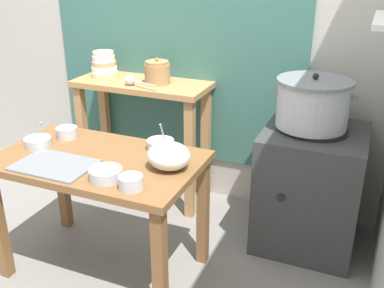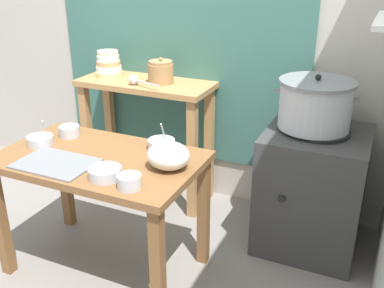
% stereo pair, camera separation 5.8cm
% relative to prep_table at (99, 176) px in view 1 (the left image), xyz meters
% --- Properties ---
extents(ground_plane, '(9.00, 9.00, 0.00)m').
position_rel_prep_table_xyz_m(ground_plane, '(0.11, 0.04, -0.61)').
color(ground_plane, gray).
extents(wall_back, '(4.40, 0.12, 2.60)m').
position_rel_prep_table_xyz_m(wall_back, '(0.19, 1.13, 0.69)').
color(wall_back, '#B2ADA3').
rests_on(wall_back, ground).
extents(prep_table, '(1.10, 0.66, 0.72)m').
position_rel_prep_table_xyz_m(prep_table, '(0.00, 0.00, 0.00)').
color(prep_table, brown).
rests_on(prep_table, ground).
extents(back_shelf_table, '(0.96, 0.40, 0.90)m').
position_rel_prep_table_xyz_m(back_shelf_table, '(-0.20, 0.87, 0.07)').
color(back_shelf_table, '#B27F4C').
rests_on(back_shelf_table, ground).
extents(stove_block, '(0.60, 0.61, 0.78)m').
position_rel_prep_table_xyz_m(stove_block, '(1.03, 0.74, -0.23)').
color(stove_block, '#383838').
rests_on(stove_block, ground).
extents(steamer_pot, '(0.48, 0.44, 0.32)m').
position_rel_prep_table_xyz_m(steamer_pot, '(0.99, 0.76, 0.31)').
color(steamer_pot, '#B7BABF').
rests_on(steamer_pot, stove_block).
extents(clay_pot, '(0.17, 0.17, 0.18)m').
position_rel_prep_table_xyz_m(clay_pot, '(-0.07, 0.87, 0.37)').
color(clay_pot, '#A37A4C').
rests_on(clay_pot, back_shelf_table).
extents(bowl_stack_enamel, '(0.19, 0.19, 0.19)m').
position_rel_prep_table_xyz_m(bowl_stack_enamel, '(-0.50, 0.87, 0.37)').
color(bowl_stack_enamel, '#E5C684').
rests_on(bowl_stack_enamel, back_shelf_table).
extents(ladle, '(0.27, 0.11, 0.07)m').
position_rel_prep_table_xyz_m(ladle, '(-0.21, 0.75, 0.33)').
color(ladle, '#B7BABF').
rests_on(ladle, back_shelf_table).
extents(serving_tray, '(0.40, 0.28, 0.01)m').
position_rel_prep_table_xyz_m(serving_tray, '(-0.15, -0.17, 0.12)').
color(serving_tray, slate).
rests_on(serving_tray, prep_table).
extents(plastic_bag, '(0.22, 0.20, 0.14)m').
position_rel_prep_table_xyz_m(plastic_bag, '(0.41, 0.03, 0.18)').
color(plastic_bag, silver).
rests_on(plastic_bag, prep_table).
extents(prep_bowl_0, '(0.12, 0.12, 0.06)m').
position_rel_prep_table_xyz_m(prep_bowl_0, '(-0.33, 0.17, 0.14)').
color(prep_bowl_0, '#B7BABF').
rests_on(prep_bowl_0, prep_table).
extents(prep_bowl_1, '(0.16, 0.16, 0.05)m').
position_rel_prep_table_xyz_m(prep_bowl_1, '(0.18, -0.19, 0.14)').
color(prep_bowl_1, '#B7BABF').
rests_on(prep_bowl_1, prep_table).
extents(prep_bowl_2, '(0.15, 0.15, 0.15)m').
position_rel_prep_table_xyz_m(prep_bowl_2, '(-0.40, 0.00, 0.14)').
color(prep_bowl_2, '#B7BABF').
rests_on(prep_bowl_2, prep_table).
extents(prep_bowl_3, '(0.12, 0.12, 0.06)m').
position_rel_prep_table_xyz_m(prep_bowl_3, '(0.34, -0.23, 0.15)').
color(prep_bowl_3, '#B7BABF').
rests_on(prep_bowl_3, prep_table).
extents(prep_bowl_4, '(0.15, 0.15, 0.17)m').
position_rel_prep_table_xyz_m(prep_bowl_4, '(0.26, 0.23, 0.14)').
color(prep_bowl_4, '#B7BABF').
rests_on(prep_bowl_4, prep_table).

